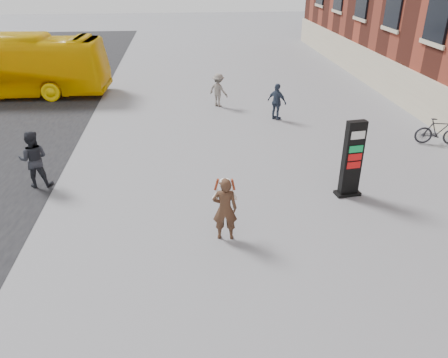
{
  "coord_description": "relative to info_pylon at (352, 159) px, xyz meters",
  "views": [
    {
      "loc": [
        -0.93,
        -9.68,
        6.35
      ],
      "look_at": [
        0.06,
        0.46,
        1.16
      ],
      "focal_mm": 35.0,
      "sensor_mm": 36.0,
      "label": 1
    }
  ],
  "objects": [
    {
      "name": "ground",
      "position": [
        -3.86,
        -1.35,
        -1.16
      ],
      "size": [
        100.0,
        100.0,
        0.0
      ],
      "primitive_type": "plane",
      "color": "#9E9EA3"
    },
    {
      "name": "pedestrian_c",
      "position": [
        -0.74,
        6.9,
        -0.37
      ],
      "size": [
        0.92,
        0.93,
        1.58
      ],
      "primitive_type": "imported",
      "rotation": [
        0.0,
        0.0,
        2.34
      ],
      "color": "#323D52",
      "rests_on": "ground"
    },
    {
      "name": "bike_7",
      "position": [
        4.74,
        3.51,
        -0.65
      ],
      "size": [
        1.74,
        0.85,
        1.01
      ],
      "primitive_type": "imported",
      "rotation": [
        0.0,
        0.0,
        1.34
      ],
      "color": "#222228",
      "rests_on": "ground"
    },
    {
      "name": "info_pylon",
      "position": [
        0.0,
        0.0,
        0.0
      ],
      "size": [
        0.78,
        0.47,
        2.31
      ],
      "rotation": [
        0.0,
        0.0,
        0.14
      ],
      "color": "black",
      "rests_on": "ground"
    },
    {
      "name": "pedestrian_b",
      "position": [
        -3.09,
        9.06,
        -0.38
      ],
      "size": [
        1.12,
        1.1,
        1.55
      ],
      "primitive_type": "imported",
      "rotation": [
        0.0,
        0.0,
        2.4
      ],
      "color": "slate",
      "rests_on": "ground"
    },
    {
      "name": "woman",
      "position": [
        -3.87,
        -1.88,
        -0.29
      ],
      "size": [
        0.67,
        0.62,
        1.69
      ],
      "rotation": [
        0.0,
        0.0,
        3.05
      ],
      "color": "#3F2D1C",
      "rests_on": "ground"
    },
    {
      "name": "pedestrian_a",
      "position": [
        -9.36,
        1.5,
        -0.26
      ],
      "size": [
        0.92,
        0.74,
        1.79
      ],
      "primitive_type": "imported",
      "rotation": [
        0.0,
        0.0,
        3.22
      ],
      "color": "#24262D",
      "rests_on": "ground"
    }
  ]
}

